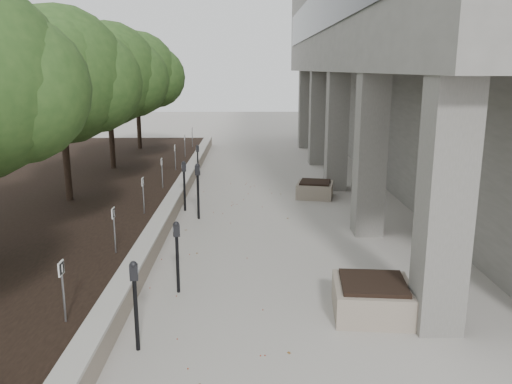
{
  "coord_description": "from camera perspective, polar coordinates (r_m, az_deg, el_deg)",
  "views": [
    {
      "loc": [
        0.4,
        -6.65,
        4.08
      ],
      "look_at": [
        0.58,
        6.25,
        1.03
      ],
      "focal_mm": 36.44,
      "sensor_mm": 36.0,
      "label": 1
    }
  ],
  "objects": [
    {
      "name": "parking_sign_3",
      "position": [
        11.0,
        -15.28,
        -4.1
      ],
      "size": [
        0.04,
        0.22,
        0.96
      ],
      "primitive_type": null,
      "color": "black",
      "rests_on": "planting_bed"
    },
    {
      "name": "ground",
      "position": [
        7.82,
        -3.81,
        -18.19
      ],
      "size": [
        90.0,
        90.0,
        0.0
      ],
      "primitive_type": "plane",
      "color": "#A59F97",
      "rests_on": "ground"
    },
    {
      "name": "parking_sign_7",
      "position": [
        22.55,
        -7.81,
        5.03
      ],
      "size": [
        0.04,
        0.22,
        0.96
      ],
      "primitive_type": null,
      "color": "black",
      "rests_on": "planting_bed"
    },
    {
      "name": "parking_meter_1",
      "position": [
        7.97,
        -13.07,
        -12.12
      ],
      "size": [
        0.15,
        0.12,
        1.41
      ],
      "primitive_type": null,
      "rotation": [
        0.0,
        0.0,
        0.16
      ],
      "color": "black",
      "rests_on": "ground"
    },
    {
      "name": "crabapple_tree_5",
      "position": [
        25.22,
        -12.92,
        10.81
      ],
      "size": [
        4.6,
        4.0,
        5.44
      ],
      "primitive_type": null,
      "color": "#284A1C",
      "rests_on": "planting_bed"
    },
    {
      "name": "parking_meter_5",
      "position": [
        19.92,
        -6.41,
        3.32
      ],
      "size": [
        0.15,
        0.12,
        1.3
      ],
      "primitive_type": null,
      "rotation": [
        0.0,
        0.0,
        0.25
      ],
      "color": "black",
      "rests_on": "ground"
    },
    {
      "name": "parking_meter_3",
      "position": [
        15.35,
        -7.87,
        0.65
      ],
      "size": [
        0.17,
        0.13,
        1.49
      ],
      "primitive_type": null,
      "rotation": [
        0.0,
        0.0,
        0.21
      ],
      "color": "black",
      "rests_on": "ground"
    },
    {
      "name": "planting_bed",
      "position": [
        17.18,
        -20.86,
        -0.63
      ],
      "size": [
        7.0,
        26.0,
        0.4
      ],
      "primitive_type": "cube",
      "color": "black",
      "rests_on": "ground"
    },
    {
      "name": "crabapple_tree_3",
      "position": [
        15.58,
        -20.55,
        8.95
      ],
      "size": [
        4.6,
        4.0,
        5.44
      ],
      "primitive_type": null,
      "color": "#284A1C",
      "rests_on": "planting_bed"
    },
    {
      "name": "parking_sign_8",
      "position": [
        25.51,
        -7.01,
        6.01
      ],
      "size": [
        0.04,
        0.22,
        0.96
      ],
      "primitive_type": null,
      "color": "black",
      "rests_on": "planting_bed"
    },
    {
      "name": "crabapple_tree_4",
      "position": [
        20.35,
        -15.84,
        10.12
      ],
      "size": [
        4.6,
        4.0,
        5.44
      ],
      "primitive_type": null,
      "color": "#284A1C",
      "rests_on": "planting_bed"
    },
    {
      "name": "retaining_wall",
      "position": [
        16.27,
        -8.63,
        -0.45
      ],
      "size": [
        0.39,
        26.0,
        0.5
      ],
      "primitive_type": null,
      "color": "gray",
      "rests_on": "ground"
    },
    {
      "name": "parking_sign_4",
      "position": [
        13.82,
        -12.25,
        -0.39
      ],
      "size": [
        0.04,
        0.22,
        0.96
      ],
      "primitive_type": null,
      "color": "black",
      "rests_on": "planting_bed"
    },
    {
      "name": "parking_sign_6",
      "position": [
        19.62,
        -8.86,
        3.76
      ],
      "size": [
        0.04,
        0.22,
        0.96
      ],
      "primitive_type": null,
      "color": "black",
      "rests_on": "planting_bed"
    },
    {
      "name": "parking_sign_5",
      "position": [
        16.7,
        -10.26,
        2.05
      ],
      "size": [
        0.04,
        0.22,
        0.96
      ],
      "primitive_type": null,
      "color": "black",
      "rests_on": "planting_bed"
    },
    {
      "name": "parking_meter_2",
      "position": [
        9.78,
        -8.63,
        -7.09
      ],
      "size": [
        0.16,
        0.13,
        1.39
      ],
      "primitive_type": null,
      "rotation": [
        0.0,
        0.0,
        0.29
      ],
      "color": "black",
      "rests_on": "ground"
    },
    {
      "name": "parking_meter_4",
      "position": [
        14.46,
        -6.38,
        0.07
      ],
      "size": [
        0.17,
        0.13,
        1.58
      ],
      "primitive_type": null,
      "rotation": [
        0.0,
        0.0,
        -0.13
      ],
      "color": "black",
      "rests_on": "ground"
    },
    {
      "name": "parking_sign_2",
      "position": [
        8.31,
        -20.4,
        -10.24
      ],
      "size": [
        0.04,
        0.22,
        0.96
      ],
      "primitive_type": null,
      "color": "black",
      "rests_on": "planting_bed"
    },
    {
      "name": "planter_back",
      "position": [
        17.07,
        6.48,
        0.32
      ],
      "size": [
        1.35,
        1.35,
        0.53
      ],
      "primitive_type": null,
      "rotation": [
        0.0,
        0.0,
        -0.22
      ],
      "color": "gray",
      "rests_on": "ground"
    },
    {
      "name": "berry_scatter",
      "position": [
        12.36,
        -3.09,
        -5.93
      ],
      "size": [
        3.3,
        14.1,
        0.02
      ],
      "primitive_type": null,
      "color": "#95240A",
      "rests_on": "ground"
    },
    {
      "name": "planter_front",
      "position": [
        9.22,
        12.66,
        -11.24
      ],
      "size": [
        1.41,
        1.41,
        0.6
      ],
      "primitive_type": null,
      "rotation": [
        0.0,
        0.0,
        -0.1
      ],
      "color": "gray",
      "rests_on": "ground"
    }
  ]
}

